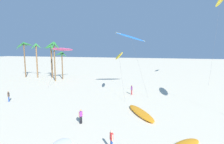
{
  "coord_description": "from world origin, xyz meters",
  "views": [
    {
      "loc": [
        9.5,
        -5.02,
        8.08
      ],
      "look_at": [
        2.93,
        18.46,
        4.88
      ],
      "focal_mm": 28.69,
      "sensor_mm": 36.0,
      "label": 1
    }
  ],
  "objects_px": {
    "palm_tree_4": "(54,48)",
    "person_foreground_walker": "(132,89)",
    "palm_tree_3": "(51,51)",
    "flying_kite_1": "(220,1)",
    "grounded_kite_0": "(141,113)",
    "flying_kite_4": "(63,49)",
    "person_near_left": "(9,96)",
    "palm_tree_2": "(62,56)",
    "flying_kite_2": "(119,56)",
    "person_mid_field": "(81,116)",
    "palm_tree_1": "(24,47)",
    "person_near_right": "(112,139)",
    "flying_kite_3": "(131,37)",
    "palm_tree_0": "(36,51)"
  },
  "relations": [
    {
      "from": "palm_tree_1",
      "to": "palm_tree_3",
      "type": "bearing_deg",
      "value": 8.97
    },
    {
      "from": "palm_tree_4",
      "to": "person_foreground_walker",
      "type": "bearing_deg",
      "value": -20.8
    },
    {
      "from": "flying_kite_3",
      "to": "person_mid_field",
      "type": "height_order",
      "value": "flying_kite_3"
    },
    {
      "from": "palm_tree_2",
      "to": "flying_kite_1",
      "type": "distance_m",
      "value": 41.12
    },
    {
      "from": "person_mid_field",
      "to": "grounded_kite_0",
      "type": "bearing_deg",
      "value": 37.59
    },
    {
      "from": "palm_tree_1",
      "to": "person_near_right",
      "type": "xyz_separation_m",
      "value": [
        33.41,
        -28.85,
        -7.5
      ]
    },
    {
      "from": "flying_kite_4",
      "to": "person_near_left",
      "type": "bearing_deg",
      "value": -84.78
    },
    {
      "from": "palm_tree_4",
      "to": "flying_kite_1",
      "type": "xyz_separation_m",
      "value": [
        38.37,
        10.94,
        11.16
      ]
    },
    {
      "from": "person_near_left",
      "to": "person_mid_field",
      "type": "distance_m",
      "value": 14.8
    },
    {
      "from": "flying_kite_4",
      "to": "palm_tree_2",
      "type": "bearing_deg",
      "value": 133.11
    },
    {
      "from": "palm_tree_1",
      "to": "palm_tree_3",
      "type": "xyz_separation_m",
      "value": [
        7.71,
        1.22,
        -1.1
      ]
    },
    {
      "from": "palm_tree_3",
      "to": "person_foreground_walker",
      "type": "relative_size",
      "value": 5.4
    },
    {
      "from": "flying_kite_2",
      "to": "person_foreground_walker",
      "type": "xyz_separation_m",
      "value": [
        2.34,
        -0.04,
        -5.88
      ]
    },
    {
      "from": "person_near_left",
      "to": "person_near_right",
      "type": "height_order",
      "value": "person_near_right"
    },
    {
      "from": "palm_tree_0",
      "to": "palm_tree_4",
      "type": "distance_m",
      "value": 8.75
    },
    {
      "from": "palm_tree_2",
      "to": "grounded_kite_0",
      "type": "xyz_separation_m",
      "value": [
        23.0,
        -20.16,
        -5.86
      ]
    },
    {
      "from": "palm_tree_1",
      "to": "person_near_left",
      "type": "height_order",
      "value": "palm_tree_1"
    },
    {
      "from": "palm_tree_2",
      "to": "person_near_right",
      "type": "height_order",
      "value": "palm_tree_2"
    },
    {
      "from": "palm_tree_4",
      "to": "flying_kite_4",
      "type": "height_order",
      "value": "palm_tree_4"
    },
    {
      "from": "flying_kite_2",
      "to": "flying_kite_4",
      "type": "bearing_deg",
      "value": 150.09
    },
    {
      "from": "flying_kite_1",
      "to": "person_near_left",
      "type": "height_order",
      "value": "flying_kite_1"
    },
    {
      "from": "person_foreground_walker",
      "to": "person_mid_field",
      "type": "xyz_separation_m",
      "value": [
        -3.27,
        -13.74,
        -0.04
      ]
    },
    {
      "from": "person_near_right",
      "to": "palm_tree_3",
      "type": "bearing_deg",
      "value": 130.52
    },
    {
      "from": "palm_tree_4",
      "to": "person_foreground_walker",
      "type": "height_order",
      "value": "palm_tree_4"
    },
    {
      "from": "flying_kite_3",
      "to": "person_near_right",
      "type": "distance_m",
      "value": 24.16
    },
    {
      "from": "flying_kite_2",
      "to": "person_mid_field",
      "type": "distance_m",
      "value": 15.03
    },
    {
      "from": "person_mid_field",
      "to": "palm_tree_1",
      "type": "bearing_deg",
      "value": 139.32
    },
    {
      "from": "flying_kite_4",
      "to": "person_mid_field",
      "type": "height_order",
      "value": "flying_kite_4"
    },
    {
      "from": "palm_tree_0",
      "to": "flying_kite_4",
      "type": "relative_size",
      "value": 0.77
    },
    {
      "from": "palm_tree_1",
      "to": "flying_kite_1",
      "type": "xyz_separation_m",
      "value": [
        49.88,
        7.73,
        10.83
      ]
    },
    {
      "from": "flying_kite_2",
      "to": "flying_kite_3",
      "type": "xyz_separation_m",
      "value": [
        1.34,
        4.28,
        3.48
      ]
    },
    {
      "from": "palm_tree_4",
      "to": "flying_kite_2",
      "type": "bearing_deg",
      "value": -23.08
    },
    {
      "from": "flying_kite_1",
      "to": "grounded_kite_0",
      "type": "distance_m",
      "value": 37.06
    },
    {
      "from": "palm_tree_2",
      "to": "palm_tree_3",
      "type": "xyz_separation_m",
      "value": [
        -4.02,
        1.25,
        1.3
      ]
    },
    {
      "from": "palm_tree_3",
      "to": "grounded_kite_0",
      "type": "distance_m",
      "value": 35.21
    },
    {
      "from": "palm_tree_4",
      "to": "flying_kite_4",
      "type": "distance_m",
      "value": 2.38
    },
    {
      "from": "palm_tree_3",
      "to": "flying_kite_1",
      "type": "relative_size",
      "value": 0.44
    },
    {
      "from": "flying_kite_3",
      "to": "person_near_right",
      "type": "xyz_separation_m",
      "value": [
        2.34,
        -22.16,
        -9.33
      ]
    },
    {
      "from": "palm_tree_2",
      "to": "person_foreground_walker",
      "type": "distance_m",
      "value": 23.68
    },
    {
      "from": "palm_tree_0",
      "to": "flying_kite_1",
      "type": "xyz_separation_m",
      "value": [
        46.28,
        7.26,
        11.77
      ]
    },
    {
      "from": "palm_tree_2",
      "to": "person_mid_field",
      "type": "height_order",
      "value": "palm_tree_2"
    },
    {
      "from": "flying_kite_2",
      "to": "flying_kite_4",
      "type": "xyz_separation_m",
      "value": [
        -16.8,
        9.66,
        1.08
      ]
    },
    {
      "from": "flying_kite_1",
      "to": "person_foreground_walker",
      "type": "height_order",
      "value": "flying_kite_1"
    },
    {
      "from": "palm_tree_4",
      "to": "person_mid_field",
      "type": "relative_size",
      "value": 6.07
    },
    {
      "from": "palm_tree_1",
      "to": "palm_tree_3",
      "type": "height_order",
      "value": "palm_tree_1"
    },
    {
      "from": "palm_tree_3",
      "to": "palm_tree_2",
      "type": "bearing_deg",
      "value": -17.22
    },
    {
      "from": "palm_tree_3",
      "to": "flying_kite_3",
      "type": "distance_m",
      "value": 24.83
    },
    {
      "from": "palm_tree_3",
      "to": "palm_tree_4",
      "type": "distance_m",
      "value": 5.89
    },
    {
      "from": "flying_kite_1",
      "to": "flying_kite_2",
      "type": "relative_size",
      "value": 2.58
    },
    {
      "from": "palm_tree_1",
      "to": "flying_kite_2",
      "type": "bearing_deg",
      "value": -20.27
    }
  ]
}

